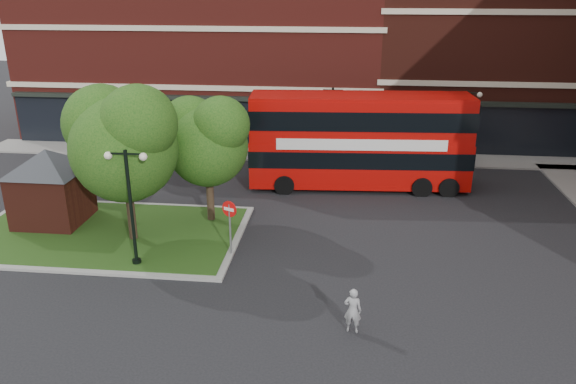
# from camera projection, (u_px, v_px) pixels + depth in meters

# --- Properties ---
(ground) EXTENTS (120.00, 120.00, 0.00)m
(ground) POSITION_uv_depth(u_px,v_px,m) (268.00, 275.00, 22.53)
(ground) COLOR black
(ground) RESTS_ON ground
(pavement_far) EXTENTS (44.00, 3.00, 0.12)m
(pavement_far) POSITION_uv_depth(u_px,v_px,m) (302.00, 155.00, 37.86)
(pavement_far) COLOR slate
(pavement_far) RESTS_ON ground
(terrace_far_left) EXTENTS (26.00, 12.00, 14.00)m
(terrace_far_left) POSITION_uv_depth(u_px,v_px,m) (208.00, 37.00, 43.20)
(terrace_far_left) COLOR maroon
(terrace_far_left) RESTS_ON ground
(terrace_far_right) EXTENTS (18.00, 12.00, 16.00)m
(terrace_far_right) POSITION_uv_depth(u_px,v_px,m) (504.00, 26.00, 40.62)
(terrace_far_right) COLOR #471911
(terrace_far_right) RESTS_ON ground
(traffic_island) EXTENTS (12.60, 7.60, 0.15)m
(traffic_island) POSITION_uv_depth(u_px,v_px,m) (107.00, 233.00, 26.11)
(traffic_island) COLOR gray
(traffic_island) RESTS_ON ground
(kiosk) EXTENTS (6.51, 6.51, 3.60)m
(kiosk) POSITION_uv_depth(u_px,v_px,m) (49.00, 178.00, 26.55)
(kiosk) COLOR #471911
(kiosk) RESTS_ON traffic_island
(tree_island_west) EXTENTS (5.40, 4.71, 7.21)m
(tree_island_west) POSITION_uv_depth(u_px,v_px,m) (122.00, 138.00, 23.90)
(tree_island_west) COLOR #2D2116
(tree_island_west) RESTS_ON ground
(tree_island_east) EXTENTS (4.46, 3.90, 6.29)m
(tree_island_east) POSITION_uv_depth(u_px,v_px,m) (206.00, 138.00, 26.11)
(tree_island_east) COLOR #2D2116
(tree_island_east) RESTS_ON ground
(lamp_island) EXTENTS (1.72, 0.36, 5.00)m
(lamp_island) POSITION_uv_depth(u_px,v_px,m) (131.00, 203.00, 22.28)
(lamp_island) COLOR black
(lamp_island) RESTS_ON ground
(lamp_far_left) EXTENTS (1.72, 0.36, 5.00)m
(lamp_far_left) POSITION_uv_depth(u_px,v_px,m) (332.00, 123.00, 34.82)
(lamp_far_left) COLOR black
(lamp_far_left) RESTS_ON ground
(lamp_far_right) EXTENTS (1.72, 0.36, 5.00)m
(lamp_far_right) POSITION_uv_depth(u_px,v_px,m) (464.00, 126.00, 34.01)
(lamp_far_right) COLOR black
(lamp_far_right) RESTS_ON ground
(bus) EXTENTS (12.31, 3.53, 4.64)m
(bus) POSITION_uv_depth(u_px,v_px,m) (360.00, 135.00, 31.18)
(bus) COLOR #AA0A06
(bus) RESTS_ON ground
(woman) EXTENTS (0.64, 0.46, 1.62)m
(woman) POSITION_uv_depth(u_px,v_px,m) (353.00, 310.00, 18.65)
(woman) COLOR gray
(woman) RESTS_ON ground
(car_silver) EXTENTS (4.15, 1.69, 1.41)m
(car_silver) POSITION_uv_depth(u_px,v_px,m) (311.00, 148.00, 37.11)
(car_silver) COLOR #A4A5AB
(car_silver) RESTS_ON ground
(car_white) EXTENTS (4.04, 1.83, 1.29)m
(car_white) POSITION_uv_depth(u_px,v_px,m) (442.00, 155.00, 35.77)
(car_white) COLOR silver
(car_white) RESTS_ON ground
(no_entry_sign) EXTENTS (0.66, 0.34, 2.53)m
(no_entry_sign) POSITION_uv_depth(u_px,v_px,m) (230.00, 217.00, 23.47)
(no_entry_sign) COLOR slate
(no_entry_sign) RESTS_ON ground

